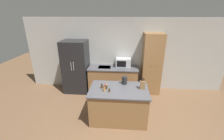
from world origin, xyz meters
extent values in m
plane|color=brown|center=(0.00, 0.00, 0.00)|extent=(14.00, 14.00, 0.00)
cube|color=#B2B2AD|center=(0.00, 2.33, 1.30)|extent=(7.20, 0.06, 2.60)
cube|color=black|center=(-1.71, 1.93, 0.93)|extent=(0.85, 0.73, 1.86)
cylinder|color=silver|center=(-1.75, 1.55, 1.08)|extent=(0.02, 0.02, 0.30)
cylinder|color=silver|center=(-1.67, 1.55, 1.08)|extent=(0.02, 0.02, 0.30)
cube|color=olive|center=(-0.39, 1.97, 0.45)|extent=(1.71, 0.66, 0.90)
cube|color=#4C4C51|center=(-0.39, 1.97, 0.92)|extent=(1.75, 0.70, 0.03)
cube|color=#9EA0A3|center=(-0.69, 1.97, 0.93)|extent=(0.44, 0.34, 0.01)
cube|color=olive|center=(0.95, 2.02, 1.06)|extent=(0.64, 0.56, 2.13)
sphere|color=black|center=(0.87, 1.73, 1.11)|extent=(0.02, 0.02, 0.02)
sphere|color=black|center=(1.03, 1.73, 1.11)|extent=(0.02, 0.02, 0.02)
cube|color=olive|center=(-0.13, 0.45, 0.43)|extent=(1.46, 0.90, 0.87)
cube|color=#4C4C51|center=(-0.13, 0.45, 0.88)|extent=(1.52, 0.96, 0.03)
cube|color=#B2B5B7|center=(-0.03, 2.10, 1.08)|extent=(0.53, 0.37, 0.30)
cube|color=black|center=(-0.10, 1.91, 1.08)|extent=(0.32, 0.01, 0.21)
cube|color=olive|center=(0.47, 0.51, 1.01)|extent=(0.12, 0.08, 0.22)
cylinder|color=black|center=(0.44, 0.50, 1.16)|extent=(0.02, 0.02, 0.08)
cylinder|color=black|center=(0.46, 0.52, 1.17)|extent=(0.02, 0.02, 0.09)
cylinder|color=black|center=(0.48, 0.51, 1.16)|extent=(0.02, 0.02, 0.09)
cylinder|color=black|center=(0.51, 0.51, 1.15)|extent=(0.02, 0.02, 0.07)
cylinder|color=#563319|center=(-0.57, 0.46, 0.95)|extent=(0.06, 0.06, 0.09)
cylinder|color=black|center=(-0.57, 0.46, 1.00)|extent=(0.04, 0.04, 0.02)
cylinder|color=orange|center=(-0.49, 0.30, 0.96)|extent=(0.04, 0.04, 0.12)
cylinder|color=black|center=(-0.49, 0.30, 1.04)|extent=(0.03, 0.03, 0.03)
cylinder|color=#563319|center=(-0.44, 0.42, 0.96)|extent=(0.04, 0.04, 0.12)
cylinder|color=silver|center=(-0.44, 0.42, 1.03)|extent=(0.03, 0.03, 0.03)
cylinder|color=#563319|center=(-0.36, 0.29, 0.93)|extent=(0.05, 0.05, 0.07)
cylinder|color=black|center=(-0.36, 0.29, 0.97)|extent=(0.04, 0.04, 0.01)
cylinder|color=beige|center=(-0.50, 0.44, 0.94)|extent=(0.05, 0.05, 0.08)
cylinder|color=red|center=(-0.50, 0.44, 0.99)|extent=(0.04, 0.04, 0.02)
cylinder|color=#337033|center=(-0.45, 0.50, 0.95)|extent=(0.06, 0.06, 0.10)
cylinder|color=red|center=(-0.45, 0.50, 1.01)|extent=(0.04, 0.04, 0.02)
cylinder|color=#232326|center=(0.01, 0.76, 1.01)|extent=(0.14, 0.14, 0.22)
sphere|color=#262628|center=(0.01, 0.76, 1.13)|extent=(0.02, 0.02, 0.02)
camera|label=1|loc=(-0.04, -2.98, 2.76)|focal=24.00mm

